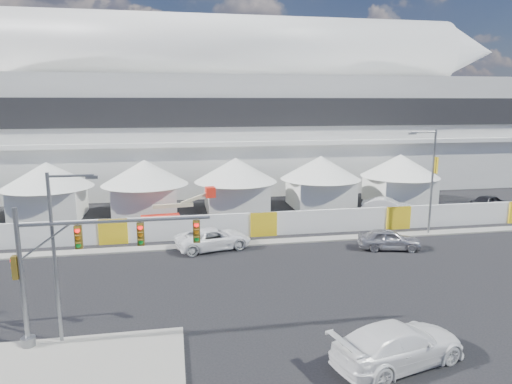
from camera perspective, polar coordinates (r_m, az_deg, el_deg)
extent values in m
plane|color=black|center=(24.07, -6.67, -15.98)|extent=(160.00, 160.00, 0.00)
cube|color=gray|center=(21.92, -22.96, -19.55)|extent=(10.00, 5.00, 0.15)
cube|color=gray|center=(41.42, 20.94, -4.82)|extent=(80.00, 1.20, 0.12)
cube|color=silver|center=(64.17, -2.11, 7.66)|extent=(80.00, 24.00, 14.00)
cube|color=black|center=(52.07, -0.18, 9.93)|extent=(68.00, 0.30, 3.20)
cube|color=white|center=(52.02, -0.13, 6.06)|extent=(72.00, 0.80, 0.50)
cylinder|color=white|center=(62.44, -1.90, 17.47)|extent=(57.60, 8.40, 8.40)
cylinder|color=white|center=(62.73, -0.01, 17.06)|extent=(51.60, 6.80, 6.80)
cylinder|color=white|center=(63.07, 1.85, 16.64)|extent=(45.60, 5.20, 5.20)
cone|color=white|center=(74.69, 24.90, 15.61)|extent=(8.00, 7.60, 7.60)
cube|color=white|center=(47.86, -24.41, -1.22)|extent=(6.00, 6.00, 3.00)
cone|color=white|center=(47.40, -24.68, 1.97)|extent=(8.40, 8.40, 2.40)
cube|color=white|center=(46.46, -13.60, -0.87)|extent=(6.00, 6.00, 3.00)
cone|color=white|center=(45.98, -13.75, 2.43)|extent=(8.40, 8.40, 2.40)
cube|color=white|center=(46.78, -2.53, -0.48)|extent=(6.00, 6.00, 3.00)
cone|color=white|center=(46.31, -2.56, 2.80)|extent=(8.40, 8.40, 2.40)
cube|color=white|center=(48.78, 8.00, -0.09)|extent=(6.00, 6.00, 3.00)
cone|color=white|center=(48.33, 8.08, 3.05)|extent=(8.40, 8.40, 2.40)
cube|color=white|center=(52.29, 17.41, 0.26)|extent=(6.00, 6.00, 3.00)
cone|color=white|center=(51.86, 17.58, 3.19)|extent=(8.40, 8.40, 2.40)
cube|color=white|center=(37.93, 0.94, -4.02)|extent=(70.00, 0.25, 2.00)
imported|color=#ADABB0|center=(36.01, 16.30, -5.68)|extent=(2.83, 4.90, 1.57)
imported|color=white|center=(34.85, -5.34, -5.81)|extent=(3.90, 6.18, 1.59)
imported|color=white|center=(21.23, 17.40, -17.70)|extent=(3.99, 6.55, 1.77)
imported|color=silver|center=(46.91, 16.04, -1.74)|extent=(3.84, 5.10, 1.61)
imported|color=black|center=(52.80, 27.16, -1.14)|extent=(3.55, 5.11, 1.62)
cylinder|color=gray|center=(22.79, -27.23, -9.61)|extent=(0.21, 0.21, 6.40)
cylinder|color=gray|center=(23.96, -26.56, -16.36)|extent=(0.62, 0.62, 0.40)
cylinder|color=gray|center=(21.21, -17.05, -3.52)|extent=(8.28, 0.14, 0.14)
cube|color=#594714|center=(21.64, -21.31, -5.29)|extent=(0.32, 0.22, 1.05)
cube|color=#594714|center=(21.28, -14.22, -5.13)|extent=(0.32, 0.22, 1.05)
cube|color=#594714|center=(21.24, -7.45, -4.90)|extent=(0.32, 0.22, 1.05)
cube|color=#594714|center=(22.68, -27.89, -8.34)|extent=(0.22, 0.32, 1.05)
cylinder|color=slate|center=(22.37, -23.86, -7.73)|extent=(0.16, 0.16, 7.85)
cylinder|color=slate|center=(21.29, -22.15, 1.89)|extent=(1.92, 0.10, 0.10)
cube|color=slate|center=(21.14, -19.82, 1.75)|extent=(0.52, 0.22, 0.13)
cylinder|color=slate|center=(40.40, 21.14, 1.07)|extent=(0.18, 0.18, 8.76)
cylinder|color=slate|center=(39.38, 20.23, 7.04)|extent=(2.14, 0.12, 0.12)
cube|color=slate|center=(38.90, 18.97, 6.93)|extent=(0.58, 0.24, 0.15)
cube|color=yellow|center=(40.31, 21.58, 3.12)|extent=(0.03, 0.58, 1.36)
cube|color=red|center=(41.48, -11.82, -3.62)|extent=(3.54, 1.87, 1.04)
cube|color=beige|center=(41.13, -10.32, -1.73)|extent=(3.59, 0.73, 0.33)
cube|color=beige|center=(41.06, -7.46, -0.86)|extent=(2.79, 0.59, 1.14)
cube|color=red|center=(41.04, -5.64, -0.15)|extent=(0.94, 0.94, 0.94)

